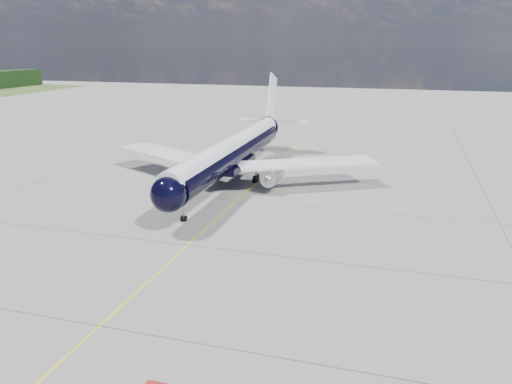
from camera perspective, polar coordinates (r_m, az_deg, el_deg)
ground at (r=66.67m, az=-0.83°, el=0.31°), size 320.00×320.00×0.00m
taxiway_centerline at (r=62.12m, az=-2.19°, el=-0.93°), size 0.16×160.00×0.01m
main_airliner at (r=69.86m, az=-2.52°, el=4.70°), size 39.51×47.97×13.89m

